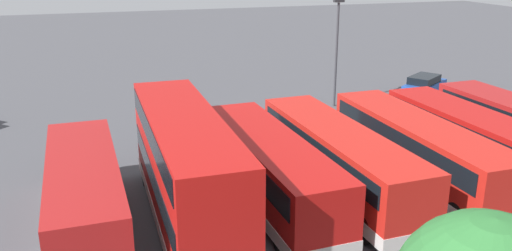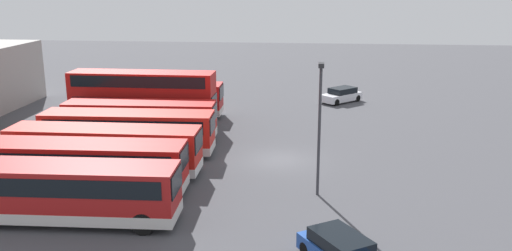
{
  "view_description": "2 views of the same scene",
  "coord_description": "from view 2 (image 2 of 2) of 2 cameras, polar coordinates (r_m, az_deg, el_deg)",
  "views": [
    {
      "loc": [
        10.39,
        30.13,
        10.32
      ],
      "look_at": [
        2.33,
        5.09,
        1.72
      ],
      "focal_mm": 37.45,
      "sensor_mm": 36.0,
      "label": 1
    },
    {
      "loc": [
        -34.47,
        -1.92,
        11.54
      ],
      "look_at": [
        1.21,
        1.67,
        1.99
      ],
      "focal_mm": 38.36,
      "sensor_mm": 36.0,
      "label": 2
    }
  ],
  "objects": [
    {
      "name": "bus_single_deck_second",
      "position": [
        31.64,
        -17.38,
        -4.07
      ],
      "size": [
        2.92,
        11.22,
        2.95
      ],
      "color": "#B71411",
      "rests_on": "ground"
    },
    {
      "name": "bus_single_deck_near_end",
      "position": [
        28.48,
        -20.1,
        -6.42
      ],
      "size": [
        2.99,
        12.02,
        2.95
      ],
      "color": "#A51919",
      "rests_on": "ground"
    },
    {
      "name": "ground_plane",
      "position": [
        36.4,
        2.44,
        -3.59
      ],
      "size": [
        140.0,
        140.0,
        0.0
      ],
      "primitive_type": "plane",
      "color": "#47474C"
    },
    {
      "name": "bus_double_decker_sixth",
      "position": [
        44.64,
        -11.7,
        2.85
      ],
      "size": [
        2.64,
        11.57,
        4.55
      ],
      "color": "#B71411",
      "rests_on": "ground"
    },
    {
      "name": "lamp_post_tall",
      "position": [
        29.5,
        6.65,
        0.7
      ],
      "size": [
        0.7,
        0.3,
        7.37
      ],
      "color": "#38383D",
      "rests_on": "ground"
    },
    {
      "name": "bus_single_deck_seventh",
      "position": [
        48.17,
        -9.63,
        2.81
      ],
      "size": [
        2.79,
        10.3,
        2.95
      ],
      "color": "#A51919",
      "rests_on": "ground"
    },
    {
      "name": "bus_single_deck_fifth",
      "position": [
        41.09,
        -11.93,
        0.61
      ],
      "size": [
        2.99,
        11.13,
        2.95
      ],
      "color": "#B71411",
      "rests_on": "ground"
    },
    {
      "name": "car_small_green",
      "position": [
        54.05,
        8.9,
        3.16
      ],
      "size": [
        4.27,
        4.28,
        1.43
      ],
      "color": "silver",
      "rests_on": "ground"
    },
    {
      "name": "bus_single_deck_third",
      "position": [
        34.49,
        -15.49,
        -2.36
      ],
      "size": [
        2.73,
        11.68,
        2.95
      ],
      "color": "red",
      "rests_on": "ground"
    },
    {
      "name": "bus_single_deck_fourth",
      "position": [
        38.05,
        -13.17,
        -0.6
      ],
      "size": [
        2.99,
        11.66,
        2.95
      ],
      "color": "red",
      "rests_on": "ground"
    }
  ]
}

